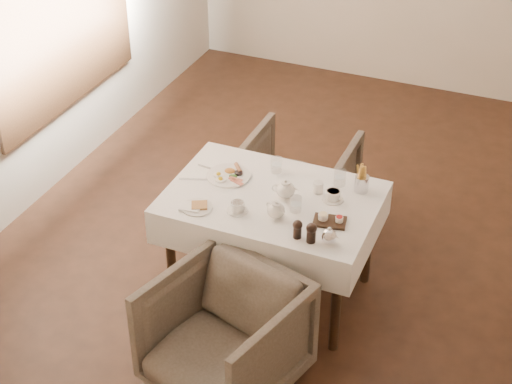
{
  "coord_description": "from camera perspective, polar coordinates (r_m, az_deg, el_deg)",
  "views": [
    {
      "loc": [
        1.23,
        -4.53,
        3.45
      ],
      "look_at": [
        -0.26,
        -0.95,
        0.82
      ],
      "focal_mm": 55.0,
      "sensor_mm": 36.0,
      "label": 1
    }
  ],
  "objects": [
    {
      "name": "teacup_near",
      "position": [
        4.61,
        -1.36,
        -1.11
      ],
      "size": [
        0.13,
        0.13,
        0.06
      ],
      "rotation": [
        0.0,
        0.0,
        -0.18
      ],
      "color": "white",
      "rests_on": "table"
    },
    {
      "name": "breakfast_plate",
      "position": [
        4.94,
        -1.97,
        1.26
      ],
      "size": [
        0.28,
        0.28,
        0.03
      ],
      "rotation": [
        0.0,
        0.0,
        0.26
      ],
      "color": "white",
      "rests_on": "table"
    },
    {
      "name": "pepper_mill_left",
      "position": [
        4.4,
        3.03,
        -2.71
      ],
      "size": [
        0.06,
        0.06,
        0.12
      ],
      "primitive_type": null,
      "rotation": [
        0.0,
        0.0,
        0.09
      ],
      "color": "black",
      "rests_on": "table"
    },
    {
      "name": "cutlery_fork",
      "position": [
        5.02,
        -3.3,
        1.7
      ],
      "size": [
        0.19,
        0.04,
        0.0
      ],
      "primitive_type": "cube",
      "rotation": [
        0.0,
        0.0,
        1.44
      ],
      "color": "silver",
      "rests_on": "table"
    },
    {
      "name": "cutlery_knife",
      "position": [
        4.92,
        -4.46,
        0.93
      ],
      "size": [
        0.19,
        0.08,
        0.0
      ],
      "primitive_type": "cube",
      "rotation": [
        0.0,
        0.0,
        1.91
      ],
      "color": "silver",
      "rests_on": "table"
    },
    {
      "name": "pepper_mill_right",
      "position": [
        4.37,
        4.04,
        -2.97
      ],
      "size": [
        0.08,
        0.08,
        0.12
      ],
      "primitive_type": null,
      "rotation": [
        0.0,
        0.0,
        0.31
      ],
      "color": "black",
      "rests_on": "table"
    },
    {
      "name": "creamer",
      "position": [
        4.79,
        4.54,
        0.35
      ],
      "size": [
        0.07,
        0.07,
        0.07
      ],
      "primitive_type": "cylinder",
      "rotation": [
        0.0,
        0.0,
        -0.18
      ],
      "color": "white",
      "rests_on": "table"
    },
    {
      "name": "teapot_front",
      "position": [
        4.55,
        1.47,
        -1.26
      ],
      "size": [
        0.18,
        0.16,
        0.12
      ],
      "primitive_type": null,
      "rotation": [
        0.0,
        0.0,
        -0.39
      ],
      "color": "white",
      "rests_on": "table"
    },
    {
      "name": "glass_right",
      "position": [
        4.86,
        6.12,
        1.06
      ],
      "size": [
        0.1,
        0.1,
        0.1
      ],
      "primitive_type": "cylinder",
      "rotation": [
        0.0,
        0.0,
        -0.4
      ],
      "color": "silver",
      "rests_on": "table"
    },
    {
      "name": "fries_cup",
      "position": [
        4.81,
        7.72,
        0.91
      ],
      "size": [
        0.09,
        0.09,
        0.19
      ],
      "rotation": [
        0.0,
        0.0,
        -0.36
      ],
      "color": "silver",
      "rests_on": "table"
    },
    {
      "name": "teapot_centre",
      "position": [
        4.72,
        2.18,
        0.25
      ],
      "size": [
        0.18,
        0.15,
        0.13
      ],
      "primitive_type": null,
      "rotation": [
        0.0,
        0.0,
        0.22
      ],
      "color": "white",
      "rests_on": "table"
    },
    {
      "name": "armchair_near",
      "position": [
        4.42,
        -2.32,
        -10.44
      ],
      "size": [
        0.93,
        0.94,
        0.7
      ],
      "primitive_type": "imported",
      "rotation": [
        0.0,
        0.0,
        -0.28
      ],
      "color": "#484035",
      "rests_on": "ground"
    },
    {
      "name": "glass_mid",
      "position": [
        4.61,
        2.92,
        -0.88
      ],
      "size": [
        0.07,
        0.07,
        0.1
      ],
      "primitive_type": "cylinder",
      "rotation": [
        0.0,
        0.0,
        -0.04
      ],
      "color": "silver",
      "rests_on": "table"
    },
    {
      "name": "glass_left",
      "position": [
        4.97,
        1.49,
        1.99
      ],
      "size": [
        0.09,
        0.09,
        0.1
      ],
      "primitive_type": "cylinder",
      "rotation": [
        0.0,
        0.0,
        0.29
      ],
      "color": "silver",
      "rests_on": "table"
    },
    {
      "name": "silver_pot",
      "position": [
        4.37,
        5.34,
        -3.15
      ],
      "size": [
        0.13,
        0.12,
        0.11
      ],
      "primitive_type": null,
      "rotation": [
        0.0,
        0.0,
        -0.34
      ],
      "color": "white",
      "rests_on": "table"
    },
    {
      "name": "table",
      "position": [
        4.83,
        1.17,
        -1.45
      ],
      "size": [
        1.28,
        0.88,
        0.75
      ],
      "color": "black",
      "rests_on": "ground"
    },
    {
      "name": "condiment_board",
      "position": [
        4.55,
        5.37,
        -2.06
      ],
      "size": [
        0.21,
        0.16,
        0.05
      ],
      "rotation": [
        0.0,
        0.0,
        0.18
      ],
      "color": "black",
      "rests_on": "table"
    },
    {
      "name": "side_plate",
      "position": [
        4.66,
        -4.41,
        -1.1
      ],
      "size": [
        0.19,
        0.19,
        0.02
      ],
      "rotation": [
        0.0,
        0.0,
        0.25
      ],
      "color": "white",
      "rests_on": "table"
    },
    {
      "name": "armchair_far",
      "position": [
        5.63,
        3.04,
        0.68
      ],
      "size": [
        0.75,
        0.77,
        0.69
      ],
      "primitive_type": "imported",
      "rotation": [
        0.0,
        0.0,
        3.13
      ],
      "color": "#484035",
      "rests_on": "ground"
    },
    {
      "name": "teacup_far",
      "position": [
        4.73,
        5.63,
        -0.27
      ],
      "size": [
        0.13,
        0.13,
        0.07
      ],
      "rotation": [
        0.0,
        0.0,
        -0.25
      ],
      "color": "white",
      "rests_on": "table"
    }
  ]
}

